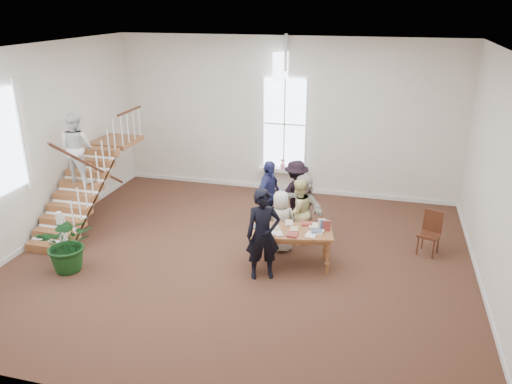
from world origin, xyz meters
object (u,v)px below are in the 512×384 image
(police_officer, at_px, (263,235))
(side_chair, at_px, (431,230))
(library_table, at_px, (290,234))
(woman_cluster_a, at_px, (269,195))
(woman_cluster_c, at_px, (303,206))
(elderly_woman, at_px, (281,221))
(floor_plant, at_px, (68,243))
(person_yellow, at_px, (298,212))
(woman_cluster_b, at_px, (296,193))

(police_officer, height_order, side_chair, police_officer)
(library_table, distance_m, police_officer, 0.81)
(woman_cluster_a, xyz_separation_m, side_chair, (3.84, -0.32, -0.33))
(woman_cluster_c, bearing_deg, elderly_woman, -76.54)
(library_table, height_order, floor_plant, floor_plant)
(woman_cluster_c, bearing_deg, person_yellow, -63.11)
(elderly_woman, distance_m, side_chair, 3.39)
(library_table, height_order, elderly_woman, elderly_woman)
(person_yellow, relative_size, woman_cluster_b, 0.93)
(elderly_woman, xyz_separation_m, woman_cluster_c, (0.36, 0.87, 0.07))
(elderly_woman, distance_m, woman_cluster_c, 0.95)
(elderly_woman, height_order, person_yellow, person_yellow)
(person_yellow, bearing_deg, elderly_woman, 15.36)
(woman_cluster_a, bearing_deg, woman_cluster_b, -39.25)
(woman_cluster_a, height_order, floor_plant, woman_cluster_a)
(person_yellow, distance_m, floor_plant, 5.10)
(floor_plant, bearing_deg, side_chair, 20.48)
(woman_cluster_c, bearing_deg, woman_cluster_a, -156.77)
(elderly_woman, height_order, woman_cluster_b, woman_cluster_b)
(library_table, relative_size, woman_cluster_b, 1.12)
(person_yellow, xyz_separation_m, woman_cluster_b, (-0.24, 1.02, 0.06))
(police_officer, relative_size, woman_cluster_a, 1.09)
(woman_cluster_b, bearing_deg, person_yellow, 65.46)
(floor_plant, bearing_deg, woman_cluster_c, 32.78)
(elderly_woman, distance_m, woman_cluster_a, 1.21)
(elderly_woman, bearing_deg, library_table, 95.55)
(woman_cluster_b, bearing_deg, woman_cluster_c, 76.95)
(library_table, height_order, police_officer, police_officer)
(woman_cluster_b, xyz_separation_m, floor_plant, (-4.19, -3.54, -0.22))
(police_officer, xyz_separation_m, woman_cluster_a, (-0.44, 2.32, -0.08))
(woman_cluster_a, bearing_deg, police_officer, -155.35)
(floor_plant, bearing_deg, library_table, 17.55)
(police_officer, height_order, woman_cluster_c, police_officer)
(library_table, bearing_deg, woman_cluster_c, 77.18)
(police_officer, xyz_separation_m, side_chair, (3.40, 2.01, -0.41))
(police_officer, distance_m, floor_plant, 4.12)
(police_officer, distance_m, woman_cluster_a, 2.37)
(elderly_woman, xyz_separation_m, floor_plant, (-4.13, -2.02, -0.09))
(woman_cluster_c, bearing_deg, woman_cluster_b, 150.53)
(library_table, distance_m, floor_plant, 4.68)
(woman_cluster_a, distance_m, floor_plant, 4.75)
(library_table, bearing_deg, side_chair, 12.87)
(person_yellow, distance_m, side_chair, 3.02)
(elderly_woman, height_order, woman_cluster_c, woman_cluster_c)
(woman_cluster_a, distance_m, side_chair, 3.87)
(side_chair, bearing_deg, floor_plant, -139.11)
(woman_cluster_a, bearing_deg, person_yellow, -110.39)
(police_officer, distance_m, woman_cluster_c, 2.18)
(police_officer, height_order, woman_cluster_b, police_officer)
(police_officer, bearing_deg, floor_plant, 168.16)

